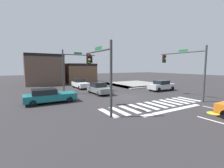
{
  "coord_description": "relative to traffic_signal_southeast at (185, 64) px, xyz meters",
  "views": [
    {
      "loc": [
        -10.73,
        -14.64,
        3.52
      ],
      "look_at": [
        -0.97,
        1.82,
        1.39
      ],
      "focal_mm": 24.98,
      "sensor_mm": 36.0,
      "label": 1
    }
  ],
  "objects": [
    {
      "name": "car_silver",
      "position": [
        2.1,
        5.0,
        -3.11
      ],
      "size": [
        4.13,
        1.73,
        1.51
      ],
      "color": "#B7BABF",
      "rests_on": "ground_plane"
    },
    {
      "name": "traffic_signal_southwest",
      "position": [
        -10.44,
        0.06,
        -0.3
      ],
      "size": [
        0.32,
        4.49,
        5.3
      ],
      "rotation": [
        0.0,
        0.0,
        1.57
      ],
      "color": "#383A3D",
      "rests_on": "ground_plane"
    },
    {
      "name": "traffic_signal_southeast",
      "position": [
        0.0,
        0.0,
        0.0
      ],
      "size": [
        0.32,
        5.75,
        5.6
      ],
      "rotation": [
        0.0,
        0.0,
        1.57
      ],
      "color": "#383A3D",
      "rests_on": "ground_plane"
    },
    {
      "name": "car_white",
      "position": [
        -7.24,
        13.88,
        -3.11
      ],
      "size": [
        1.76,
        4.61,
        1.48
      ],
      "rotation": [
        0.0,
        0.0,
        -1.57
      ],
      "color": "white",
      "rests_on": "ground_plane"
    },
    {
      "name": "ground_plane",
      "position": [
        -5.06,
        3.79,
        -3.86
      ],
      "size": [
        120.0,
        120.0,
        0.0
      ],
      "primitive_type": "plane",
      "color": "#302D30"
    },
    {
      "name": "bike_detector_marking",
      "position": [
        -3.24,
        -4.9,
        -3.86
      ],
      "size": [
        0.97,
        0.97,
        0.01
      ],
      "color": "yellow",
      "rests_on": "ground_plane"
    },
    {
      "name": "storefront_row",
      "position": [
        -8.82,
        23.1,
        -1.22
      ],
      "size": [
        13.74,
        6.73,
        5.92
      ],
      "color": "brown",
      "rests_on": "ground_plane"
    },
    {
      "name": "crosswalk_near",
      "position": [
        -5.06,
        -0.71,
        -3.86
      ],
      "size": [
        10.64,
        2.67,
        0.01
      ],
      "color": "silver",
      "rests_on": "ground_plane"
    },
    {
      "name": "traffic_signal_northwest",
      "position": [
        -9.23,
        9.68,
        -0.03
      ],
      "size": [
        4.55,
        0.32,
        5.69
      ],
      "color": "#383A3D",
      "rests_on": "ground_plane"
    },
    {
      "name": "curb_corner_northeast",
      "position": [
        3.43,
        13.2,
        -3.79
      ],
      "size": [
        10.0,
        10.6,
        0.15
      ],
      "color": "gray",
      "rests_on": "ground_plane"
    },
    {
      "name": "car_teal",
      "position": [
        -13.45,
        5.13,
        -3.16
      ],
      "size": [
        4.75,
        1.95,
        1.4
      ],
      "color": "#196B70",
      "rests_on": "ground_plane"
    },
    {
      "name": "car_gray",
      "position": [
        -7.0,
        7.24,
        -3.14
      ],
      "size": [
        1.8,
        4.19,
        1.49
      ],
      "rotation": [
        0.0,
        0.0,
        -1.57
      ],
      "color": "slate",
      "rests_on": "ground_plane"
    }
  ]
}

